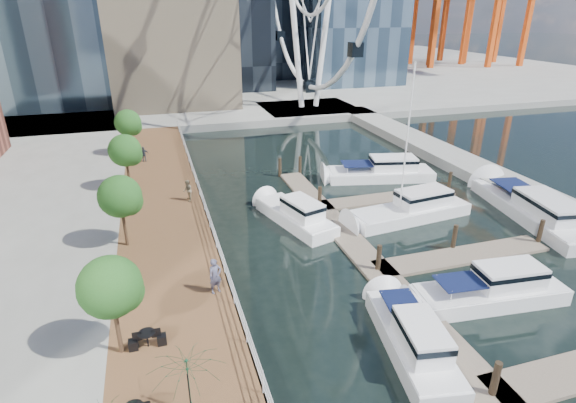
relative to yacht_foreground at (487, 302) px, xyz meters
The scene contains 14 objects.
ground 8.09m from the yacht_foreground, 154.40° to the right, with size 520.00×520.00×0.00m, color black.
boardwalk 19.95m from the yacht_foreground, 144.78° to the left, with size 6.00×60.00×1.00m, color brown.
seawall 17.59m from the yacht_foreground, 139.13° to the left, with size 0.25×60.00×1.00m, color #595954.
land_far 98.78m from the yacht_foreground, 94.24° to the left, with size 200.00×114.00×1.00m, color gray.
breakwater 20.83m from the yacht_foreground, 52.41° to the left, with size 4.00×60.00×1.00m, color gray.
pier 48.97m from the yacht_foreground, 82.13° to the left, with size 14.00×12.00×1.00m, color gray.
railing 17.72m from the yacht_foreground, 139.35° to the left, with size 0.10×60.00×1.05m, color white, non-canonical shape.
floating_docks 6.54m from the yacht_foreground, 84.11° to the left, with size 16.00×34.00×2.60m.
street_trees 21.87m from the yacht_foreground, 150.67° to the left, with size 2.60×42.60×4.60m.
yacht_foreground is the anchor object (origin of this frame).
pedestrian_near 14.74m from the yacht_foreground, 165.08° to the left, with size 0.71×0.46×1.94m, color #4E4E68.
pedestrian_mid 21.99m from the yacht_foreground, 130.92° to the left, with size 0.82×0.64×1.68m, color #7F7158.
pedestrian_far 32.81m from the yacht_foreground, 122.26° to the left, with size 0.88×0.37×1.51m, color #343641.
moored_yachts 8.81m from the yacht_foreground, 76.65° to the left, with size 22.79×36.59×11.50m.
Camera 1 is at (-8.96, -12.72, 14.60)m, focal length 28.00 mm.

